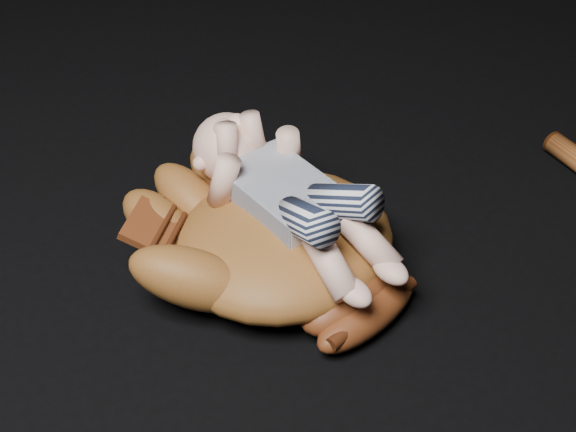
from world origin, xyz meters
The scene contains 2 objects.
baseball_glove centered at (-0.17, 0.10, 0.07)m, with size 0.38×0.44×0.14m, color brown, non-canonical shape.
newborn_baby centered at (-0.15, 0.10, 0.13)m, with size 0.17×0.37×0.15m, color #ECB198, non-canonical shape.
Camera 1 is at (-0.50, -0.63, 0.77)m, focal length 50.00 mm.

